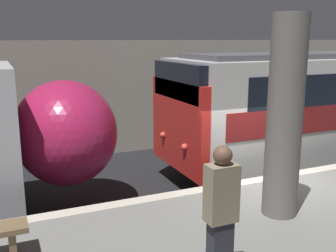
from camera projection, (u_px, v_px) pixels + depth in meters
The scene contains 4 objects.
ground_plane at pixel (265, 223), 9.01m from camera, with size 120.00×120.00×0.00m, color black.
station_rear_barrier at pixel (153, 96), 14.78m from camera, with size 50.00×0.15×4.09m.
support_pillar_near at pixel (285, 118), 6.51m from camera, with size 0.59×0.59×3.39m.
person_waiting at pixel (221, 212), 4.74m from camera, with size 0.38×0.24×1.77m.
Camera 1 is at (-5.40, -6.70, 4.13)m, focal length 42.00 mm.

